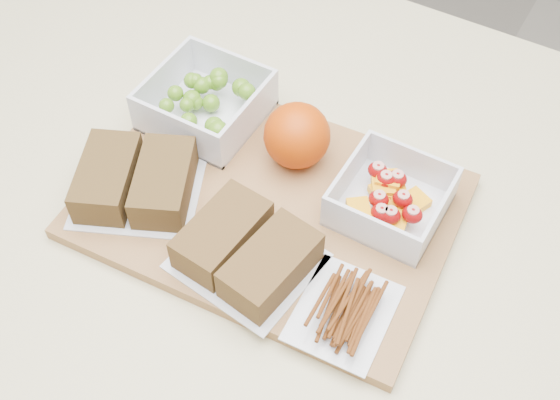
# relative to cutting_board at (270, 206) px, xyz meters

# --- Properties ---
(counter) EXTENTS (1.20, 0.90, 0.90)m
(counter) POSITION_rel_cutting_board_xyz_m (-0.01, 0.00, -0.46)
(counter) COLOR beige
(counter) RESTS_ON ground
(cutting_board) EXTENTS (0.44, 0.33, 0.02)m
(cutting_board) POSITION_rel_cutting_board_xyz_m (0.00, 0.00, 0.00)
(cutting_board) COLOR #9B6E40
(cutting_board) RESTS_ON counter
(grape_container) EXTENTS (0.13, 0.13, 0.06)m
(grape_container) POSITION_rel_cutting_board_xyz_m (-0.14, 0.08, 0.03)
(grape_container) COLOR silver
(grape_container) RESTS_ON cutting_board
(fruit_container) EXTENTS (0.12, 0.12, 0.05)m
(fruit_container) POSITION_rel_cutting_board_xyz_m (0.12, 0.06, 0.03)
(fruit_container) COLOR silver
(fruit_container) RESTS_ON cutting_board
(orange) EXTENTS (0.08, 0.08, 0.08)m
(orange) POSITION_rel_cutting_board_xyz_m (-0.01, 0.07, 0.05)
(orange) COLOR #C43E04
(orange) RESTS_ON cutting_board
(sandwich_bag_left) EXTENTS (0.18, 0.17, 0.04)m
(sandwich_bag_left) POSITION_rel_cutting_board_xyz_m (-0.14, -0.07, 0.03)
(sandwich_bag_left) COLOR silver
(sandwich_bag_left) RESTS_ON cutting_board
(sandwich_bag_center) EXTENTS (0.16, 0.14, 0.04)m
(sandwich_bag_center) POSITION_rel_cutting_board_xyz_m (0.02, -0.08, 0.03)
(sandwich_bag_center) COLOR silver
(sandwich_bag_center) RESTS_ON cutting_board
(pretzel_bag) EXTENTS (0.10, 0.12, 0.03)m
(pretzel_bag) POSITION_rel_cutting_board_xyz_m (0.14, -0.09, 0.02)
(pretzel_bag) COLOR silver
(pretzel_bag) RESTS_ON cutting_board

